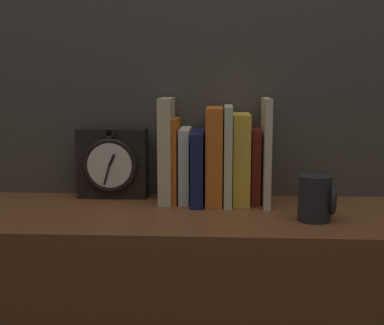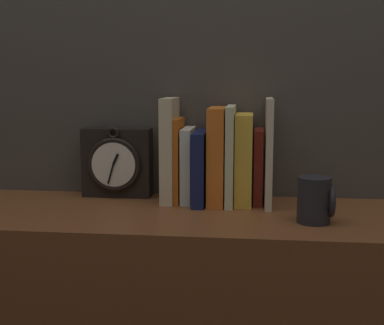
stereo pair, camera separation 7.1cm
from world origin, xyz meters
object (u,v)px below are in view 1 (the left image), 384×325
Objects in this scene: book_slot7_maroon at (255,165)px; mug at (316,198)px; book_slot2_white at (185,165)px; book_slot6_yellow at (241,158)px; book_slot3_navy at (198,167)px; clock at (112,163)px; book_slot4_orange at (214,155)px; book_slot0_cream at (167,150)px; book_slot1_orange at (176,160)px; book_slot5_cream at (228,155)px; book_slot8_cream at (266,151)px.

mug is at bearing -56.14° from book_slot7_maroon.
book_slot6_yellow is at bearing -2.27° from book_slot2_white.
book_slot6_yellow reaches higher than book_slot3_navy.
clock is 1.01× the size of book_slot2_white.
book_slot6_yellow reaches higher than mug.
book_slot6_yellow is (0.14, -0.01, 0.02)m from book_slot2_white.
book_slot4_orange reaches higher than book_slot6_yellow.
book_slot6_yellow is at bearing 5.53° from book_slot3_navy.
book_slot4_orange is 1.29× the size of book_slot7_maroon.
book_slot0_cream reaches higher than clock.
book_slot2_white is at bearing -9.14° from clock.
book_slot1_orange is at bearing 177.67° from book_slot6_yellow.
book_slot5_cream is (0.29, -0.04, 0.03)m from clock.
book_slot2_white is 0.11m from book_slot5_cream.
book_slot8_cream reaches higher than book_slot5_cream.
book_slot0_cream is at bearing 177.32° from book_slot8_cream.
clock is 1.04× the size of book_slot3_navy.
book_slot0_cream is at bearing 178.85° from book_slot6_yellow.
book_slot2_white is 0.20m from book_slot8_cream.
clock is 0.72× the size of book_slot0_cream.
book_slot1_orange is at bearing 176.30° from book_slot8_cream.
book_slot0_cream is 2.61× the size of mug.
book_slot0_cream and book_slot8_cream have the same top height.
clock is at bearing 169.97° from book_slot1_orange.
book_slot3_navy is 0.05m from book_slot4_orange.
book_slot0_cream is 1.45× the size of book_slot3_navy.
mug is (0.15, -0.17, -0.06)m from book_slot6_yellow.
clock is at bearing 171.06° from book_slot4_orange.
book_slot4_orange is 0.91× the size of book_slot8_cream.
book_slot2_white is at bearing 2.21° from book_slot0_cream.
book_slot3_navy is 0.30m from mug.
clock is 0.15m from book_slot0_cream.
book_slot8_cream is (0.12, -0.00, 0.01)m from book_slot4_orange.
book_slot7_maroon reaches higher than mug.
book_slot4_orange is at bearing -170.56° from book_slot7_maroon.
book_slot0_cream reaches higher than book_slot6_yellow.
book_slot5_cream is at bearing -4.37° from book_slot0_cream.
book_slot7_maroon is 1.84× the size of mug.
book_slot0_cream is at bearing -177.79° from book_slot2_white.
book_slot0_cream is (0.14, -0.03, 0.04)m from clock.
mug is at bearing -47.21° from book_slot6_yellow.
book_slot4_orange is (0.04, 0.00, 0.03)m from book_slot3_navy.
book_slot1_orange is 1.14× the size of book_slot7_maroon.
clock is 0.89× the size of book_slot1_orange.
mug is at bearing -31.21° from book_slot3_navy.
book_slot7_maroon is at bearing 123.86° from mug.
book_slot8_cream is at bearing 0.12° from book_slot5_cream.
book_slot0_cream reaches higher than book_slot5_cream.
book_slot3_navy is (0.22, -0.05, -0.00)m from clock.
book_slot4_orange reaches higher than book_slot7_maroon.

